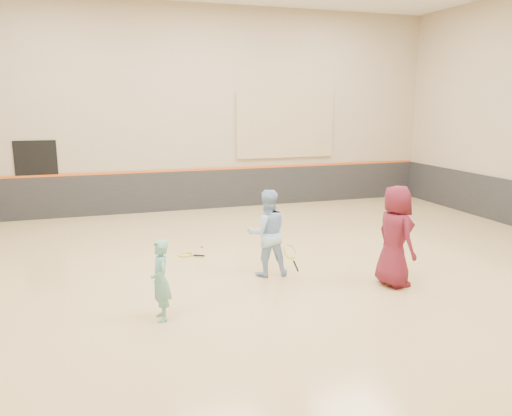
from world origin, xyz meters
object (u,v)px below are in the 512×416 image
object	(u,v)px
instructor	(267,233)
young_man	(395,236)
girl	(161,280)
spare_racket	(185,254)

from	to	relation	value
instructor	young_man	size ratio (longest dim) A/B	0.91
instructor	girl	bearing A→B (deg)	38.51
spare_racket	girl	bearing A→B (deg)	-106.03
girl	instructor	xyz separation A→B (m)	(2.16, 1.40, 0.20)
girl	spare_racket	world-z (taller)	girl
spare_racket	young_man	bearing A→B (deg)	-41.67
girl	spare_racket	xyz separation A→B (m)	(0.89, 3.10, -0.58)
instructor	spare_racket	xyz separation A→B (m)	(-1.27, 1.70, -0.79)
instructor	young_man	xyz separation A→B (m)	(1.98, -1.19, 0.08)
young_man	spare_racket	world-z (taller)	young_man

